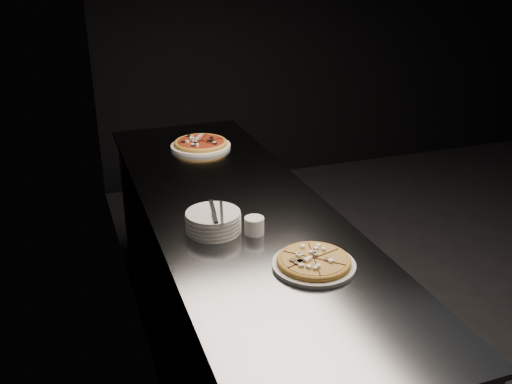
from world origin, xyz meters
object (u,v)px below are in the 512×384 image
object	(u,v)px
plate_stack	(213,221)
ramekin	(254,225)
pizza_tomato	(201,144)
cutlery	(216,213)
counter	(238,297)
pizza_mushroom	(314,262)

from	to	relation	value
plate_stack	ramekin	xyz separation A→B (m)	(0.14, -0.07, -0.00)
pizza_tomato	cutlery	distance (m)	1.01
counter	cutlery	distance (m)	0.60
pizza_mushroom	cutlery	xyz separation A→B (m)	(-0.24, 0.35, 0.06)
plate_stack	pizza_mushroom	bearing A→B (deg)	-56.27
counter	ramekin	distance (m)	0.56
counter	pizza_mushroom	world-z (taller)	pizza_mushroom
pizza_mushroom	plate_stack	size ratio (longest dim) A/B	1.49
cutlery	pizza_mushroom	bearing A→B (deg)	-46.86
plate_stack	cutlery	size ratio (longest dim) A/B	0.97
pizza_tomato	cutlery	world-z (taller)	cutlery
pizza_mushroom	counter	bearing A→B (deg)	99.33
pizza_mushroom	cutlery	size ratio (longest dim) A/B	1.44
cutlery	ramekin	size ratio (longest dim) A/B	2.88
pizza_mushroom	cutlery	distance (m)	0.43
counter	plate_stack	bearing A→B (deg)	-128.11
counter	pizza_tomato	world-z (taller)	pizza_tomato
plate_stack	cutlery	xyz separation A→B (m)	(0.01, -0.02, 0.04)
counter	pizza_mushroom	distance (m)	0.75
cutlery	counter	bearing A→B (deg)	64.68
ramekin	pizza_mushroom	bearing A→B (deg)	-69.96
plate_stack	ramekin	distance (m)	0.16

